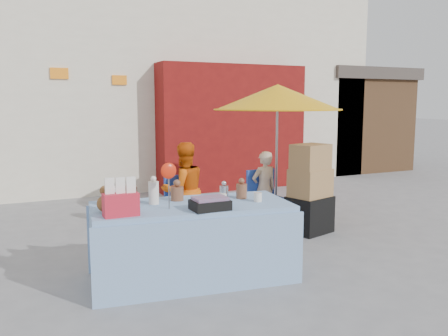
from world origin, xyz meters
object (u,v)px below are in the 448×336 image
vendor_orange (184,190)px  vendor_beige (264,189)px  chair_right (268,211)px  box_stack (310,192)px  market_table (191,240)px  chair_left (188,221)px  umbrella (277,98)px

vendor_orange → vendor_beige: bearing=174.8°
chair_right → box_stack: size_ratio=0.68×
market_table → box_stack: box_stack is taller
box_stack → chair_left: bearing=166.1°
market_table → vendor_orange: (0.47, 1.48, 0.24)m
chair_left → umbrella: (1.55, 0.28, 1.64)m
chair_left → chair_right: 1.25m
umbrella → box_stack: bearing=-79.8°
vendor_orange → umbrella: umbrella is taller
chair_right → vendor_orange: (-1.25, 0.13, 0.39)m
vendor_orange → umbrella: size_ratio=0.62×
chair_right → vendor_beige: (0.00, 0.13, 0.31)m
chair_right → vendor_orange: 1.32m
market_table → chair_left: 1.44m
chair_left → chair_right: (1.25, 0.00, 0.00)m
vendor_orange → umbrella: bearing=-179.7°
chair_left → vendor_orange: 0.42m
chair_left → chair_right: size_ratio=1.00×
chair_left → vendor_beige: vendor_beige is taller
chair_right → umbrella: size_ratio=0.41×
vendor_beige → box_stack: box_stack is taller
umbrella → vendor_orange: bearing=-174.5°
umbrella → box_stack: (0.13, -0.70, -1.31)m
vendor_orange → vendor_beige: (1.25, 0.00, -0.09)m
market_table → vendor_beige: market_table is taller
chair_right → vendor_beige: bearing=84.2°
chair_left → vendor_beige: (1.25, 0.13, 0.31)m
chair_right → chair_left: bearing=174.8°
chair_left → vendor_beige: size_ratio=0.76×
umbrella → chair_right: bearing=-136.7°
market_table → box_stack: (2.15, 0.93, 0.17)m
market_table → vendor_beige: (1.72, 1.48, 0.15)m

